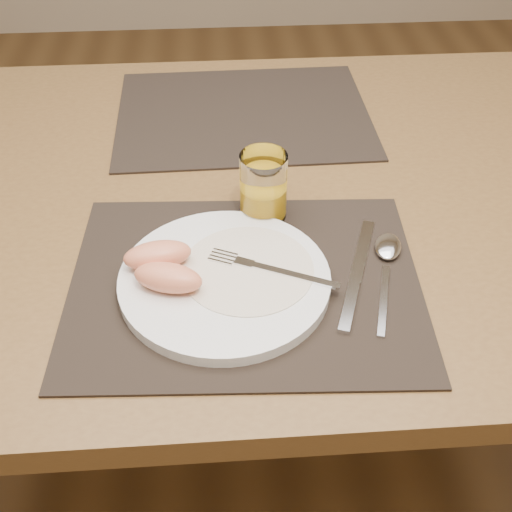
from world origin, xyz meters
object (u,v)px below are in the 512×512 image
Objects in this scene: table at (243,227)px; fork at (262,267)px; knife at (355,282)px; juice_glass at (263,190)px; spoon at (387,254)px; plate at (225,280)px; placemat_far at (243,114)px; placemat_near at (245,283)px.

fork is (0.01, -0.21, 0.11)m from table.
table is 8.45× the size of fork.
knife is 2.11× the size of juice_glass.
knife is (0.12, -0.02, -0.02)m from fork.
fork reaches higher than spoon.
placemat_far is at bearing 83.83° from plate.
table is at bearing 107.62° from juice_glass.
table is at bearing 87.95° from placemat_near.
knife is at bearing -75.30° from placemat_far.
spoon is (0.19, 0.03, 0.01)m from placemat_near.
fork is 0.17m from spoon.
placemat_near is at bearing -169.91° from spoon.
spoon is 1.88× the size of juice_glass.
placemat_far is at bearing 112.91° from spoon.
juice_glass is (0.03, 0.14, 0.05)m from placemat_near.
plate reaches higher than placemat_near.
table is 3.11× the size of placemat_near.
juice_glass is (0.03, -0.08, 0.13)m from table.
table is at bearing 81.33° from plate.
juice_glass reaches higher than fork.
placemat_near is 0.20m from spoon.
placemat_near is 4.46× the size of juice_glass.
juice_glass reaches higher than spoon.
juice_glass is at bearing 147.01° from spoon.
placemat_near and placemat_far have the same top height.
juice_glass is at bearing 125.24° from knife.
table is 13.88× the size of juice_glass.
spoon reaches higher than placemat_far.
juice_glass is at bearing -72.38° from table.
juice_glass is (-0.16, 0.10, 0.04)m from spoon.
table is 6.59× the size of knife.
placemat_near is at bearing 9.07° from plate.
placemat_near is 2.72× the size of fork.
juice_glass is at bearing 84.73° from fork.
plate is 0.16m from juice_glass.
spoon is at bearing 9.32° from fork.
fork is 0.12m from knife.
placemat_near is 0.03m from fork.
knife is (0.12, -0.45, 0.00)m from placemat_far.
placemat_far is 2.72× the size of fork.
plate is at bearing -170.93° from placemat_near.
spoon reaches higher than placemat_near.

